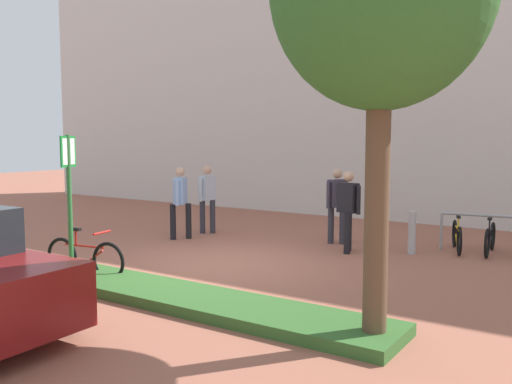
# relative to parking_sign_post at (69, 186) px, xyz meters

# --- Properties ---
(ground_plane) EXTENTS (60.00, 60.00, 0.00)m
(ground_plane) POSITION_rel_parking_sign_post_xyz_m (1.46, 2.31, -1.61)
(ground_plane) COLOR #9E5B47
(building_facade) EXTENTS (28.00, 1.20, 10.00)m
(building_facade) POSITION_rel_parking_sign_post_xyz_m (1.46, 10.03, 3.39)
(building_facade) COLOR silver
(building_facade) RESTS_ON ground
(planter_strip) EXTENTS (7.00, 1.10, 0.16)m
(planter_strip) POSITION_rel_parking_sign_post_xyz_m (2.26, 0.00, -1.53)
(planter_strip) COLOR #336028
(planter_strip) RESTS_ON ground
(parking_sign_post) EXTENTS (0.11, 0.36, 2.46)m
(parking_sign_post) POSITION_rel_parking_sign_post_xyz_m (0.00, 0.00, 0.00)
(parking_sign_post) COLOR #2D7238
(parking_sign_post) RESTS_ON ground
(bike_at_sign) EXTENTS (1.67, 0.44, 0.86)m
(bike_at_sign) POSITION_rel_parking_sign_post_xyz_m (0.10, 0.20, -1.26)
(bike_at_sign) COLOR black
(bike_at_sign) RESTS_ON ground
(bike_rack_cluster) EXTENTS (2.64, 1.75, 0.83)m
(bike_rack_cluster) POSITION_rel_parking_sign_post_xyz_m (5.87, 6.19, -1.26)
(bike_rack_cluster) COLOR #99999E
(bike_rack_cluster) RESTS_ON ground
(bollard_steel) EXTENTS (0.16, 0.16, 0.90)m
(bollard_steel) POSITION_rel_parking_sign_post_xyz_m (4.20, 5.25, -1.16)
(bollard_steel) COLOR #ADADB2
(bollard_steel) RESTS_ON ground
(person_suited_navy) EXTENTS (0.59, 0.45, 1.72)m
(person_suited_navy) POSITION_rel_parking_sign_post_xyz_m (3.02, 4.66, -0.62)
(person_suited_navy) COLOR black
(person_suited_navy) RESTS_ON ground
(person_casual_tan) EXTENTS (0.38, 0.56, 1.72)m
(person_casual_tan) POSITION_rel_parking_sign_post_xyz_m (-0.96, 3.89, -0.62)
(person_casual_tan) COLOR black
(person_casual_tan) RESTS_ON ground
(person_suited_dark) EXTENTS (0.39, 0.57, 1.72)m
(person_suited_dark) POSITION_rel_parking_sign_post_xyz_m (2.40, 5.41, -0.62)
(person_suited_dark) COLOR #2D2D38
(person_suited_dark) RESTS_ON ground
(person_shirt_white) EXTENTS (0.33, 0.61, 1.72)m
(person_shirt_white) POSITION_rel_parking_sign_post_xyz_m (-0.94, 4.89, -0.62)
(person_shirt_white) COLOR #2D2D38
(person_shirt_white) RESTS_ON ground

